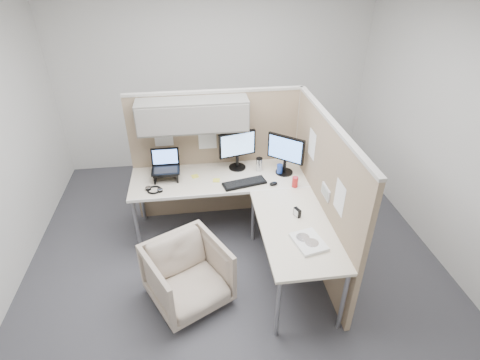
{
  "coord_description": "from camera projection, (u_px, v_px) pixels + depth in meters",
  "views": [
    {
      "loc": [
        -0.35,
        -3.1,
        2.97
      ],
      "look_at": [
        0.1,
        0.25,
        0.85
      ],
      "focal_mm": 28.0,
      "sensor_mm": 36.0,
      "label": 1
    }
  ],
  "objects": [
    {
      "name": "soda_can_silver",
      "position": [
        280.0,
        169.0,
        4.3
      ],
      "size": [
        0.07,
        0.07,
        0.12
      ],
      "primitive_type": "cylinder",
      "color": "#1E3FA5",
      "rests_on": "desk"
    },
    {
      "name": "sticky_note_c",
      "position": [
        195.0,
        176.0,
        4.28
      ],
      "size": [
        0.09,
        0.09,
        0.01
      ],
      "primitive_type": "cube",
      "rotation": [
        0.0,
        0.0,
        0.28
      ],
      "color": "yellow",
      "rests_on": "desk"
    },
    {
      "name": "keyboard",
      "position": [
        244.0,
        183.0,
        4.14
      ],
      "size": [
        0.5,
        0.26,
        0.02
      ],
      "primitive_type": "cube",
      "rotation": [
        0.0,
        0.0,
        0.22
      ],
      "color": "black",
      "rests_on": "desk"
    },
    {
      "name": "monitor_right",
      "position": [
        286.0,
        152.0,
        4.21
      ],
      "size": [
        0.36,
        0.31,
        0.47
      ],
      "rotation": [
        0.0,
        0.0,
        -0.7
      ],
      "color": "black",
      "rests_on": "desk"
    },
    {
      "name": "monitor_left",
      "position": [
        237.0,
        147.0,
        4.3
      ],
      "size": [
        0.44,
        0.2,
        0.47
      ],
      "rotation": [
        0.0,
        0.0,
        0.25
      ],
      "color": "black",
      "rests_on": "desk"
    },
    {
      "name": "desk",
      "position": [
        244.0,
        199.0,
        3.98
      ],
      "size": [
        2.0,
        1.98,
        0.73
      ],
      "color": "beige",
      "rests_on": "ground"
    },
    {
      "name": "sticky_note_b",
      "position": [
        235.0,
        186.0,
        4.1
      ],
      "size": [
        0.09,
        0.09,
        0.01
      ],
      "primitive_type": "cube",
      "rotation": [
        0.0,
        0.0,
        -0.14
      ],
      "color": "yellow",
      "rests_on": "desk"
    },
    {
      "name": "paper_stack",
      "position": [
        309.0,
        242.0,
        3.31
      ],
      "size": [
        0.3,
        0.35,
        0.03
      ],
      "rotation": [
        0.0,
        0.0,
        0.22
      ],
      "color": "white",
      "rests_on": "desk"
    },
    {
      "name": "travel_mug",
      "position": [
        259.0,
        164.0,
        4.36
      ],
      "size": [
        0.08,
        0.08,
        0.16
      ],
      "color": "silver",
      "rests_on": "desk"
    },
    {
      "name": "ground",
      "position": [
        234.0,
        256.0,
        4.22
      ],
      "size": [
        4.5,
        4.5,
        0.0
      ],
      "primitive_type": "plane",
      "color": "#39393E",
      "rests_on": "ground"
    },
    {
      "name": "soda_can_green",
      "position": [
        295.0,
        182.0,
        4.07
      ],
      "size": [
        0.07,
        0.07,
        0.12
      ],
      "primitive_type": "cylinder",
      "color": "#B21E1E",
      "rests_on": "desk"
    },
    {
      "name": "sticky_note_d",
      "position": [
        216.0,
        180.0,
        4.21
      ],
      "size": [
        0.09,
        0.09,
        0.01
      ],
      "primitive_type": "cube",
      "rotation": [
        0.0,
        0.0,
        -0.14
      ],
      "color": "yellow",
      "rests_on": "desk"
    },
    {
      "name": "partition_right",
      "position": [
        321.0,
        193.0,
        3.84
      ],
      "size": [
        0.07,
        2.03,
        1.63
      ],
      "color": "#987F63",
      "rests_on": "ground"
    },
    {
      "name": "laptop_station",
      "position": [
        166.0,
        168.0,
        4.19
      ],
      "size": [
        0.31,
        0.27,
        0.33
      ],
      "color": "black",
      "rests_on": "desk"
    },
    {
      "name": "desk_clock",
      "position": [
        297.0,
        212.0,
        3.64
      ],
      "size": [
        0.06,
        0.09,
        0.08
      ],
      "rotation": [
        0.0,
        0.0,
        -1.2
      ],
      "color": "black",
      "rests_on": "desk"
    },
    {
      "name": "headphones",
      "position": [
        154.0,
        190.0,
        4.03
      ],
      "size": [
        0.2,
        0.2,
        0.03
      ],
      "rotation": [
        0.0,
        0.0,
        -0.39
      ],
      "color": "black",
      "rests_on": "desk"
    },
    {
      "name": "partition_back",
      "position": [
        206.0,
        137.0,
        4.31
      ],
      "size": [
        2.0,
        0.36,
        1.63
      ],
      "color": "#987F63",
      "rests_on": "ground"
    },
    {
      "name": "mouse",
      "position": [
        273.0,
        184.0,
        4.12
      ],
      "size": [
        0.11,
        0.09,
        0.03
      ],
      "primitive_type": "ellipsoid",
      "rotation": [
        0.0,
        0.0,
        0.27
      ],
      "color": "black",
      "rests_on": "desk"
    },
    {
      "name": "office_chair",
      "position": [
        188.0,
        273.0,
        3.53
      ],
      "size": [
        0.9,
        0.88,
        0.7
      ],
      "primitive_type": "imported",
      "rotation": [
        0.0,
        0.0,
        0.48
      ],
      "color": "#BDAD96",
      "rests_on": "ground"
    }
  ]
}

